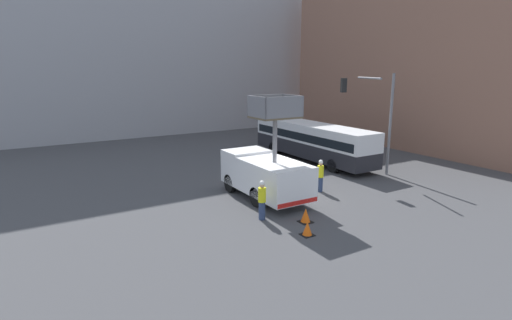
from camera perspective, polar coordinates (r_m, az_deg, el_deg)
ground_plane at (r=22.72m, az=4.57°, el=-5.33°), size 120.00×120.00×0.00m
building_backdrop_far at (r=48.49m, az=-16.66°, el=16.94°), size 44.00×10.00×21.83m
building_backdrop_side at (r=41.59m, az=24.32°, el=13.50°), size 10.00×28.00×16.63m
utility_truck at (r=22.08m, az=1.31°, el=-1.79°), size 2.51×6.04×5.76m
city_bus at (r=31.59m, az=7.98°, el=2.99°), size 2.54×12.13×2.91m
traffic_light_pole at (r=27.59m, az=16.64°, el=7.12°), size 3.44×3.19×6.81m
road_worker_near_truck at (r=19.15m, az=0.87°, el=-5.72°), size 0.38×0.38×1.94m
road_worker_directing at (r=23.73m, az=9.18°, el=-2.21°), size 0.38×0.38×1.93m
traffic_cone_near_truck at (r=19.16m, az=7.10°, el=-7.91°), size 0.60×0.60×0.68m
traffic_cone_mid_road at (r=17.76m, az=7.35°, el=-9.74°), size 0.55×0.55×0.63m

